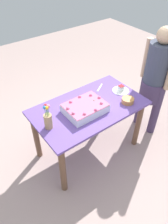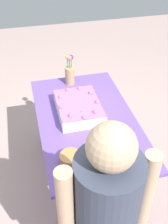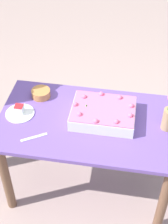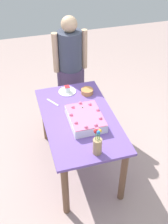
% 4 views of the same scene
% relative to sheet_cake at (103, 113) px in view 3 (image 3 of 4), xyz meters
% --- Properties ---
extents(ground_plane, '(8.00, 8.00, 0.00)m').
position_rel_sheet_cake_xyz_m(ground_plane, '(0.09, 0.04, -0.79)').
color(ground_plane, '#B0948E').
extents(dining_table, '(1.30, 0.75, 0.74)m').
position_rel_sheet_cake_xyz_m(dining_table, '(0.09, 0.04, -0.18)').
color(dining_table, '#6A4CA2').
rests_on(dining_table, ground_plane).
extents(sheet_cake, '(0.44, 0.33, 0.12)m').
position_rel_sheet_cake_xyz_m(sheet_cake, '(0.00, 0.00, 0.00)').
color(sheet_cake, white).
rests_on(sheet_cake, dining_table).
extents(serving_plate_with_slice, '(0.21, 0.21, 0.08)m').
position_rel_sheet_cake_xyz_m(serving_plate_with_slice, '(0.60, 0.05, -0.03)').
color(serving_plate_with_slice, white).
rests_on(serving_plate_with_slice, dining_table).
extents(cake_knife, '(0.17, 0.11, 0.00)m').
position_rel_sheet_cake_xyz_m(cake_knife, '(0.43, 0.26, -0.05)').
color(cake_knife, silver).
rests_on(cake_knife, dining_table).
extents(fruit_bowl, '(0.14, 0.14, 0.06)m').
position_rel_sheet_cake_xyz_m(fruit_bowl, '(0.50, -0.17, -0.02)').
color(fruit_bowl, '#C07E44').
rests_on(fruit_bowl, dining_table).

